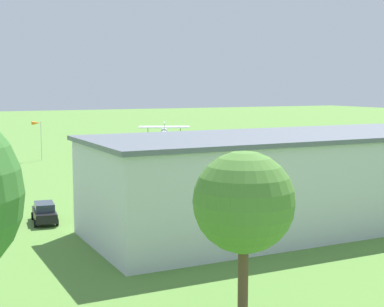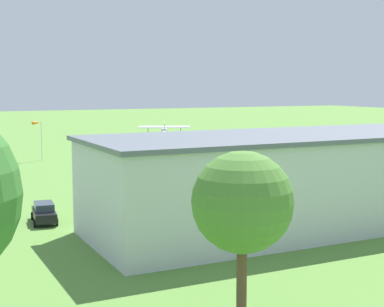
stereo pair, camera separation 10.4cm
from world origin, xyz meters
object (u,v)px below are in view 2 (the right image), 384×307
at_px(windsock, 37,126).
at_px(hangar, 284,181).
at_px(tree_by_windsock, 242,203).
at_px(car_black, 44,212).
at_px(person_crossing_taxiway, 341,185).
at_px(person_by_parked_cars, 349,182).
at_px(biplane, 164,133).
at_px(person_near_hangar_door, 318,181).

bearing_deg(windsock, hangar, 100.42).
relative_size(hangar, tree_by_windsock, 3.78).
xyz_separation_m(hangar, car_black, (17.44, -10.25, -3.00)).
height_order(person_crossing_taxiway, windsock, windsock).
xyz_separation_m(car_black, windsock, (-7.74, -42.50, 4.55)).
bearing_deg(hangar, person_by_parked_cars, -145.90).
distance_m(biplane, person_crossing_taxiway, 31.75).
height_order(car_black, tree_by_windsock, tree_by_windsock).
bearing_deg(tree_by_windsock, person_near_hangar_door, -132.89).
relative_size(person_near_hangar_door, windsock, 0.26).
bearing_deg(person_by_parked_cars, car_black, 1.81).
distance_m(person_near_hangar_door, person_crossing_taxiway, 3.42).
relative_size(person_near_hangar_door, person_crossing_taxiway, 0.91).
relative_size(car_black, windsock, 0.74).
bearing_deg(biplane, tree_by_windsock, 70.36).
distance_m(person_by_parked_cars, person_near_hangar_door, 3.50).
distance_m(hangar, tree_by_windsock, 21.32).
xyz_separation_m(hangar, person_by_parked_cars, (-16.73, -11.33, -3.00)).
distance_m(hangar, person_near_hangar_door, 19.83).
distance_m(car_black, tree_by_windsock, 27.27).
xyz_separation_m(person_crossing_taxiway, tree_by_windsock, (28.31, 26.47, 5.35)).
xyz_separation_m(biplane, person_by_parked_cars, (-10.04, 29.43, -3.71)).
bearing_deg(person_crossing_taxiway, person_by_parked_cars, -152.34).
bearing_deg(person_near_hangar_door, hangar, 44.04).
relative_size(hangar, person_by_parked_cars, 18.72).
bearing_deg(biplane, person_crossing_taxiway, 104.65).
bearing_deg(person_near_hangar_door, tree_by_windsock, 47.11).
bearing_deg(tree_by_windsock, windsock, -93.26).
bearing_deg(biplane, car_black, 51.65).
relative_size(hangar, windsock, 5.29).
bearing_deg(tree_by_windsock, hangar, -130.04).
bearing_deg(person_crossing_taxiway, car_black, -0.00).
bearing_deg(person_crossing_taxiway, hangar, 34.93).
bearing_deg(person_by_parked_cars, tree_by_windsock, 42.22).
height_order(person_near_hangar_door, tree_by_windsock, tree_by_windsock).
distance_m(person_crossing_taxiway, tree_by_windsock, 39.12).
bearing_deg(car_black, hangar, 149.56).
height_order(hangar, tree_by_windsock, tree_by_windsock).
height_order(biplane, person_by_parked_cars, biplane).
bearing_deg(car_black, person_crossing_taxiway, 180.00).
relative_size(car_black, person_by_parked_cars, 2.62).
distance_m(biplane, tree_by_windsock, 60.52).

